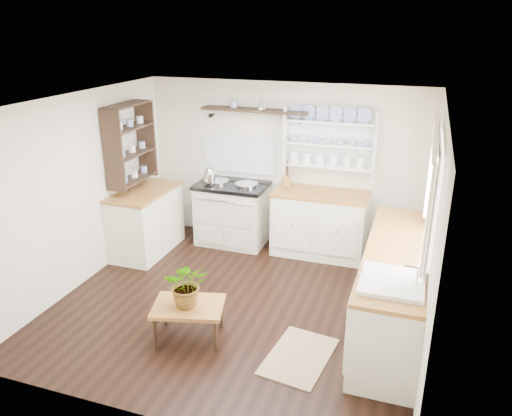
% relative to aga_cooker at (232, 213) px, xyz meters
% --- Properties ---
extents(floor, '(4.00, 3.80, 0.01)m').
position_rel_aga_cooker_xyz_m(floor, '(0.68, -1.57, -0.46)').
color(floor, black).
rests_on(floor, ground).
extents(wall_back, '(4.00, 0.02, 2.30)m').
position_rel_aga_cooker_xyz_m(wall_back, '(0.68, 0.33, 0.69)').
color(wall_back, beige).
rests_on(wall_back, ground).
extents(wall_right, '(0.02, 3.80, 2.30)m').
position_rel_aga_cooker_xyz_m(wall_right, '(2.68, -1.57, 0.69)').
color(wall_right, beige).
rests_on(wall_right, ground).
extents(wall_left, '(0.02, 3.80, 2.30)m').
position_rel_aga_cooker_xyz_m(wall_left, '(-1.32, -1.57, 0.69)').
color(wall_left, beige).
rests_on(wall_left, ground).
extents(ceiling, '(4.00, 3.80, 0.01)m').
position_rel_aga_cooker_xyz_m(ceiling, '(0.68, -1.57, 1.84)').
color(ceiling, white).
rests_on(ceiling, wall_back).
extents(window, '(0.08, 1.55, 1.22)m').
position_rel_aga_cooker_xyz_m(window, '(2.62, -1.42, 1.11)').
color(window, white).
rests_on(window, wall_right).
extents(aga_cooker, '(1.00, 0.70, 0.93)m').
position_rel_aga_cooker_xyz_m(aga_cooker, '(0.00, 0.00, 0.00)').
color(aga_cooker, beige).
rests_on(aga_cooker, floor).
extents(back_cabinets, '(1.27, 0.63, 0.90)m').
position_rel_aga_cooker_xyz_m(back_cabinets, '(1.28, 0.03, 0.00)').
color(back_cabinets, white).
rests_on(back_cabinets, floor).
extents(right_cabinets, '(0.62, 2.43, 0.90)m').
position_rel_aga_cooker_xyz_m(right_cabinets, '(2.38, -1.47, 0.00)').
color(right_cabinets, white).
rests_on(right_cabinets, floor).
extents(belfast_sink, '(0.55, 0.60, 0.45)m').
position_rel_aga_cooker_xyz_m(belfast_sink, '(2.38, -2.22, 0.34)').
color(belfast_sink, white).
rests_on(belfast_sink, right_cabinets).
extents(left_cabinets, '(0.62, 1.13, 0.90)m').
position_rel_aga_cooker_xyz_m(left_cabinets, '(-1.02, -0.67, 0.00)').
color(left_cabinets, white).
rests_on(left_cabinets, floor).
extents(plate_rack, '(1.20, 0.22, 0.90)m').
position_rel_aga_cooker_xyz_m(plate_rack, '(1.33, 0.29, 1.10)').
color(plate_rack, white).
rests_on(plate_rack, wall_back).
extents(high_shelf, '(1.50, 0.29, 0.16)m').
position_rel_aga_cooker_xyz_m(high_shelf, '(0.28, 0.21, 1.45)').
color(high_shelf, black).
rests_on(high_shelf, wall_back).
extents(left_shelving, '(0.28, 0.80, 1.05)m').
position_rel_aga_cooker_xyz_m(left_shelving, '(-1.16, -0.67, 1.09)').
color(left_shelving, black).
rests_on(left_shelving, wall_left).
extents(kettle, '(0.17, 0.17, 0.21)m').
position_rel_aga_cooker_xyz_m(kettle, '(-0.28, -0.12, 0.58)').
color(kettle, silver).
rests_on(kettle, aga_cooker).
extents(utensil_crock, '(0.13, 0.13, 0.15)m').
position_rel_aga_cooker_xyz_m(utensil_crock, '(0.77, 0.11, 0.53)').
color(utensil_crock, olive).
rests_on(utensil_crock, back_cabinets).
extents(center_table, '(0.80, 0.66, 0.38)m').
position_rel_aga_cooker_xyz_m(center_table, '(0.44, -2.35, -0.12)').
color(center_table, brown).
rests_on(center_table, floor).
extents(potted_plant, '(0.53, 0.50, 0.48)m').
position_rel_aga_cooker_xyz_m(potted_plant, '(0.44, -2.35, 0.16)').
color(potted_plant, '#3F7233').
rests_on(potted_plant, center_table).
extents(floor_rug, '(0.66, 0.91, 0.02)m').
position_rel_aga_cooker_xyz_m(floor_rug, '(1.59, -2.31, -0.45)').
color(floor_rug, brown).
rests_on(floor_rug, floor).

